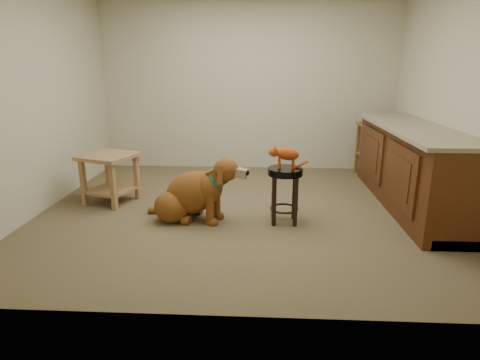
# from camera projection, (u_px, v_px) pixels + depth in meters

# --- Properties ---
(floor) EXTENTS (4.50, 4.00, 0.01)m
(floor) POSITION_uv_depth(u_px,v_px,m) (242.00, 210.00, 4.57)
(floor) COLOR brown
(floor) RESTS_ON ground
(room_shell) EXTENTS (4.54, 4.04, 2.62)m
(room_shell) POSITION_uv_depth(u_px,v_px,m) (242.00, 57.00, 4.10)
(room_shell) COLOR beige
(room_shell) RESTS_ON ground
(cabinet_run) EXTENTS (0.70, 2.56, 0.94)m
(cabinet_run) POSITION_uv_depth(u_px,v_px,m) (411.00, 169.00, 4.63)
(cabinet_run) COLOR #51270E
(cabinet_run) RESTS_ON ground
(padded_stool) EXTENTS (0.36, 0.36, 0.59)m
(padded_stool) POSITION_uv_depth(u_px,v_px,m) (285.00, 184.00, 4.12)
(padded_stool) COLOR black
(padded_stool) RESTS_ON ground
(wood_stool) EXTENTS (0.46, 0.46, 0.78)m
(wood_stool) POSITION_uv_depth(u_px,v_px,m) (372.00, 149.00, 5.91)
(wood_stool) COLOR brown
(wood_stool) RESTS_ON ground
(side_table) EXTENTS (0.72, 0.72, 0.59)m
(side_table) POSITION_uv_depth(u_px,v_px,m) (110.00, 171.00, 4.76)
(side_table) COLOR #9C7348
(side_table) RESTS_ON ground
(golden_retriever) EXTENTS (1.14, 0.66, 0.75)m
(golden_retriever) POSITION_uv_depth(u_px,v_px,m) (193.00, 194.00, 4.24)
(golden_retriever) COLOR brown
(golden_retriever) RESTS_ON ground
(tabby_kitten) EXTENTS (0.42, 0.15, 0.26)m
(tabby_kitten) POSITION_uv_depth(u_px,v_px,m) (285.00, 154.00, 4.04)
(tabby_kitten) COLOR #A23910
(tabby_kitten) RESTS_ON padded_stool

